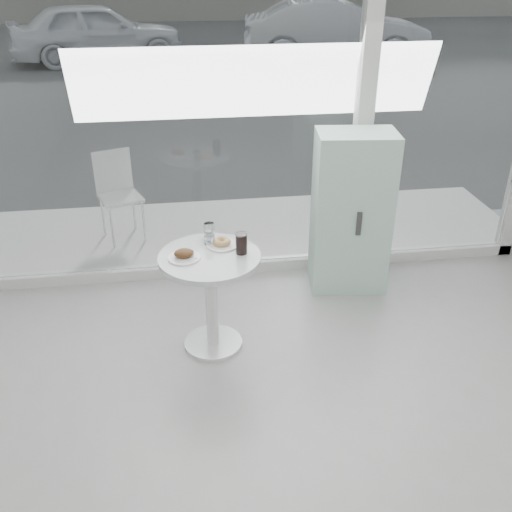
{
  "coord_description": "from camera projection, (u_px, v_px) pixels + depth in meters",
  "views": [
    {
      "loc": [
        -0.66,
        -1.61,
        2.66
      ],
      "look_at": [
        -0.2,
        1.7,
        0.85
      ],
      "focal_mm": 40.0,
      "sensor_mm": 36.0,
      "label": 1
    }
  ],
  "objects": [
    {
      "name": "patio_chair",
      "position": [
        118.0,
        189.0,
        5.66
      ],
      "size": [
        0.49,
        0.49,
        0.88
      ],
      "rotation": [
        0.0,
        0.0,
        0.36
      ],
      "color": "white",
      "rests_on": "patio_deck"
    },
    {
      "name": "room_shell",
      "position": [
        473.0,
        308.0,
        1.35
      ],
      "size": [
        6.0,
        6.0,
        6.0
      ],
      "color": "silver",
      "rests_on": "ground"
    },
    {
      "name": "main_table",
      "position": [
        211.0,
        282.0,
        4.08
      ],
      "size": [
        0.72,
        0.72,
        0.77
      ],
      "color": "white",
      "rests_on": "ground"
    },
    {
      "name": "car_white",
      "position": [
        96.0,
        32.0,
        14.81
      ],
      "size": [
        4.7,
        2.82,
        1.5
      ],
      "primitive_type": "imported",
      "rotation": [
        0.0,
        0.0,
        1.83
      ],
      "color": "silver",
      "rests_on": "street"
    },
    {
      "name": "patio_deck",
      "position": [
        247.0,
        230.0,
        6.04
      ],
      "size": [
        5.6,
        1.6,
        0.05
      ],
      "primitive_type": "cube",
      "color": "beige",
      "rests_on": "ground"
    },
    {
      "name": "water_tumbler_b",
      "position": [
        209.0,
        232.0,
        4.18
      ],
      "size": [
        0.08,
        0.08,
        0.12
      ],
      "color": "white",
      "rests_on": "main_table"
    },
    {
      "name": "mint_cabinet",
      "position": [
        351.0,
        213.0,
        4.81
      ],
      "size": [
        0.68,
        0.5,
        1.38
      ],
      "rotation": [
        0.0,
        0.0,
        -0.11
      ],
      "color": "#A1CDBA",
      "rests_on": "ground"
    },
    {
      "name": "plate_donut",
      "position": [
        222.0,
        243.0,
        4.09
      ],
      "size": [
        0.22,
        0.22,
        0.05
      ],
      "color": "white",
      "rests_on": "main_table"
    },
    {
      "name": "street",
      "position": [
        195.0,
        51.0,
        16.68
      ],
      "size": [
        40.0,
        24.0,
        0.0
      ],
      "primitive_type": "cube",
      "color": "#323232",
      "rests_on": "ground"
    },
    {
      "name": "plate_fritter",
      "position": [
        185.0,
        255.0,
        3.92
      ],
      "size": [
        0.23,
        0.23,
        0.07
      ],
      "color": "white",
      "rests_on": "main_table"
    },
    {
      "name": "storefront",
      "position": [
        267.0,
        83.0,
        4.55
      ],
      "size": [
        5.0,
        0.14,
        3.0
      ],
      "color": "silver",
      "rests_on": "ground"
    },
    {
      "name": "water_tumbler_a",
      "position": [
        209.0,
        238.0,
        4.1
      ],
      "size": [
        0.07,
        0.07,
        0.11
      ],
      "color": "white",
      "rests_on": "main_table"
    },
    {
      "name": "cola_glass",
      "position": [
        241.0,
        244.0,
        3.97
      ],
      "size": [
        0.08,
        0.08,
        0.16
      ],
      "color": "white",
      "rests_on": "main_table"
    },
    {
      "name": "car_silver",
      "position": [
        336.0,
        31.0,
        14.67
      ],
      "size": [
        4.89,
        2.15,
        1.56
      ],
      "primitive_type": "imported",
      "rotation": [
        0.0,
        0.0,
        1.46
      ],
      "color": "#A4A6AB",
      "rests_on": "street"
    }
  ]
}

